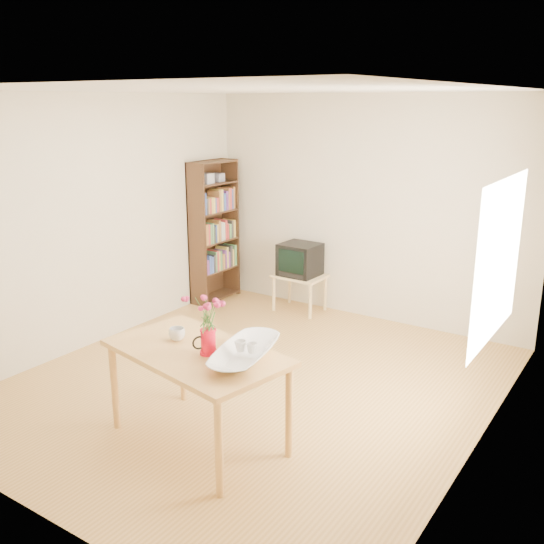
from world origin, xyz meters
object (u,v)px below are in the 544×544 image
Objects in this scene: mug at (177,334)px; television at (301,259)px; table at (197,361)px; bowl at (245,326)px; pitcher at (208,343)px.

television is at bearing -91.72° from mug.
table is 11.91× the size of mug.
bowl is at bearing 23.22° from table.
mug is at bearing -75.46° from television.
mug is at bearing -159.64° from pitcher.
television is at bearing 117.79° from table.
television reaches higher than table.
table is 3.25× the size of television.
pitcher is 0.37m from mug.
bowl is at bearing 47.94° from pitcher.
table is 7.78× the size of pitcher.
bowl is (0.63, 0.02, 0.20)m from mug.
pitcher reaches higher than television.
bowl reaches higher than table.
bowl is 3.22m from television.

